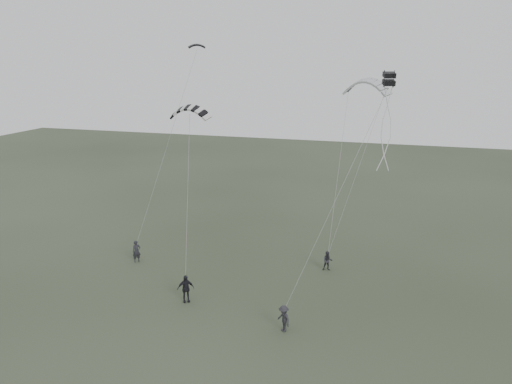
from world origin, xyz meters
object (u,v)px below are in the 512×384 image
(flyer_right, at_px, (328,261))
(kite_box, at_px, (389,79))
(flyer_left, at_px, (137,251))
(flyer_center, at_px, (186,289))
(flyer_far, at_px, (284,319))
(kite_pale_large, at_px, (367,81))
(kite_striped, at_px, (190,108))
(kite_dark_small, at_px, (197,45))

(flyer_right, relative_size, kite_box, 2.12)
(flyer_right, bearing_deg, flyer_left, 176.70)
(flyer_center, relative_size, flyer_far, 1.15)
(flyer_right, relative_size, kite_pale_large, 0.38)
(kite_pale_large, bearing_deg, kite_striped, -119.10)
(flyer_far, height_order, kite_striped, kite_striped)
(kite_striped, relative_size, kite_box, 4.20)
(flyer_right, xyz_separation_m, kite_box, (3.85, -4.99, 13.99))
(kite_dark_small, bearing_deg, kite_pale_large, -15.40)
(kite_pale_large, relative_size, kite_striped, 1.32)
(flyer_center, relative_size, kite_striped, 0.63)
(kite_dark_small, bearing_deg, kite_box, -53.76)
(kite_pale_large, distance_m, kite_striped, 14.41)
(flyer_center, distance_m, kite_pale_large, 21.28)
(flyer_center, xyz_separation_m, kite_dark_small, (-3.09, 10.33, 15.96))
(kite_striped, bearing_deg, kite_dark_small, 111.68)
(flyer_center, xyz_separation_m, kite_pale_large, (10.12, 13.25, 13.22))
(flyer_far, relative_size, kite_dark_small, 1.24)
(flyer_right, distance_m, kite_pale_large, 14.55)
(flyer_far, distance_m, kite_box, 15.51)
(flyer_left, distance_m, kite_box, 23.48)
(flyer_left, height_order, kite_striped, kite_striped)
(kite_box, bearing_deg, flyer_left, 156.51)
(flyer_far, bearing_deg, kite_box, 85.12)
(kite_pale_large, height_order, kite_striped, kite_pale_large)
(kite_box, bearing_deg, flyer_far, -153.78)
(flyer_left, xyz_separation_m, kite_box, (18.82, -2.21, 13.86))
(kite_dark_small, bearing_deg, flyer_left, -151.94)
(flyer_left, relative_size, kite_box, 2.47)
(flyer_left, height_order, flyer_far, flyer_left)
(flyer_left, height_order, kite_dark_small, kite_dark_small)
(flyer_center, bearing_deg, kite_striped, 73.85)
(flyer_far, bearing_deg, kite_dark_small, 172.47)
(flyer_center, bearing_deg, kite_pale_large, 20.17)
(kite_dark_small, height_order, kite_striped, kite_dark_small)
(flyer_center, distance_m, flyer_far, 7.41)
(flyer_right, height_order, flyer_center, flyer_center)
(flyer_right, height_order, kite_pale_large, kite_pale_large)
(kite_dark_small, height_order, kite_box, kite_dark_small)
(flyer_right, height_order, flyer_far, flyer_far)
(flyer_far, xyz_separation_m, kite_striped, (-8.58, 6.48, 11.70))
(flyer_right, distance_m, kite_dark_small, 19.95)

